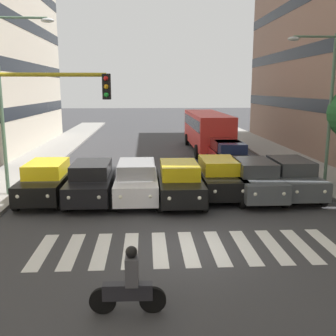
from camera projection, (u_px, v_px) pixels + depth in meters
ground_plane at (188, 248)px, 12.27m from camera, size 180.00×180.00×0.00m
crosswalk_markings at (188, 248)px, 12.27m from camera, size 9.45×2.80×0.01m
car_0 at (291, 177)px, 18.03m from camera, size 2.02×4.44×1.72m
car_1 at (254, 179)px, 17.70m from camera, size 2.02×4.44×1.72m
car_2 at (219, 177)px, 18.11m from camera, size 2.02×4.44×1.72m
car_3 at (179, 182)px, 17.11m from camera, size 2.02×4.44×1.72m
car_4 at (137, 181)px, 17.32m from camera, size 2.02×4.44×1.72m
car_5 at (91, 182)px, 17.21m from camera, size 2.02×4.44×1.72m
car_6 at (47, 181)px, 17.36m from camera, size 2.02×4.44×1.72m
car_row2_0 at (230, 156)px, 23.72m from camera, size 2.02×4.44×1.72m
car_row2_1 at (226, 154)px, 24.64m from camera, size 2.02×4.44×1.72m
bus_behind_traffic at (207, 127)px, 31.20m from camera, size 2.78×10.50×3.00m
motorcycle_with_rider at (129, 286)px, 8.61m from camera, size 1.70×0.37×1.57m
traffic_light_gantry at (12, 129)px, 11.91m from camera, size 4.36×0.36×5.50m
street_lamp_left at (324, 97)px, 18.74m from camera, size 2.38×0.28×7.25m
street_lamp_right at (9, 90)px, 17.08m from camera, size 2.57×0.28×7.82m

